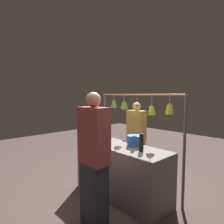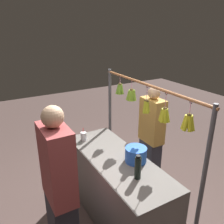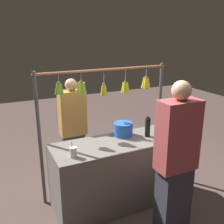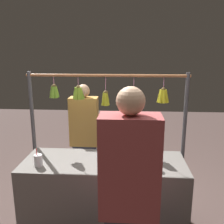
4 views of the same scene
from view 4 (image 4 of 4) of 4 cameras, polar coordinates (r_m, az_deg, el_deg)
name	(u,v)px [view 4 (image 4 of 4)]	position (r m, az deg, el deg)	size (l,w,h in m)	color
market_counter	(104,198)	(2.81, -1.83, -19.40)	(1.68, 0.63, 0.87)	#66605B
display_rack	(108,115)	(2.85, -0.89, -0.77)	(1.85, 0.14, 1.76)	#4C4C51
water_bottle	(145,151)	(2.54, 7.60, -8.90)	(0.07, 0.07, 0.27)	black
blue_bucket	(119,148)	(2.70, 1.56, -8.27)	(0.25, 0.25, 0.18)	blue
drink_cup	(38,160)	(2.58, -16.73, -10.68)	(0.08, 0.08, 0.18)	silver
vendor_person	(85,142)	(3.41, -6.37, -6.98)	(0.37, 0.20, 1.57)	#2D2D38
customer_person	(129,209)	(1.91, 3.91, -21.52)	(0.42, 0.23, 1.76)	#2D2D38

